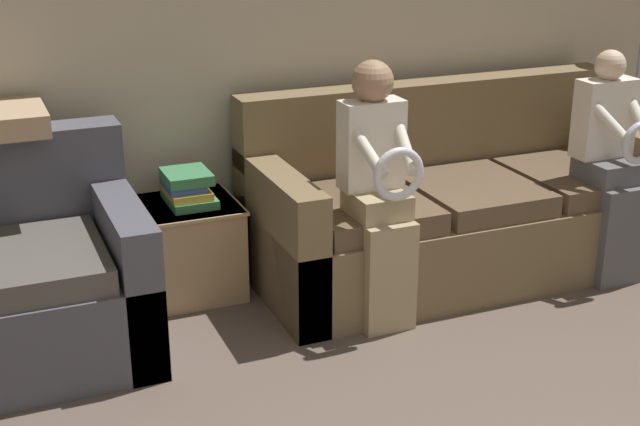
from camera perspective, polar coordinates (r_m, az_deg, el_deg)
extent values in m
cube|color=beige|center=(4.57, -4.21, 12.11)|extent=(6.80, 0.06, 2.55)
cube|color=brown|center=(4.72, 8.94, -1.34)|extent=(2.17, 0.92, 0.40)
cube|color=brown|center=(4.86, 7.05, 5.30)|extent=(2.17, 0.20, 0.54)
cube|color=brown|center=(4.26, -2.64, -1.58)|extent=(0.16, 0.92, 0.68)
cube|color=brown|center=(5.25, 18.47, 1.65)|extent=(0.16, 0.92, 0.68)
cube|color=brown|center=(4.27, 2.71, 0.22)|extent=(0.58, 0.68, 0.11)
cube|color=brown|center=(4.55, 9.76, 1.24)|extent=(0.58, 0.68, 0.11)
cube|color=brown|center=(4.90, 15.91, 2.12)|extent=(0.58, 0.68, 0.11)
cube|color=#4C4C56|center=(4.02, -12.39, -3.52)|extent=(0.16, 0.92, 0.66)
cube|color=#514C47|center=(3.84, -17.94, -3.06)|extent=(0.58, 0.68, 0.11)
cube|color=tan|center=(4.03, 4.44, -4.16)|extent=(0.24, 0.10, 0.51)
cube|color=tan|center=(4.03, 3.66, 0.64)|extent=(0.24, 0.28, 0.11)
cube|color=silver|center=(4.01, 3.30, 4.41)|extent=(0.28, 0.14, 0.40)
sphere|color=#A37A5B|center=(3.94, 3.38, 8.41)|extent=(0.19, 0.19, 0.19)
torus|color=silver|center=(3.80, 5.05, 2.49)|extent=(0.24, 0.04, 0.24)
cylinder|color=silver|center=(3.85, 2.92, 4.19)|extent=(0.10, 0.31, 0.22)
cylinder|color=silver|center=(3.93, 5.40, 4.46)|extent=(0.10, 0.31, 0.22)
cube|color=#56565B|center=(4.73, 18.62, -1.44)|extent=(0.25, 0.10, 0.51)
cube|color=#56565B|center=(4.72, 17.95, 2.65)|extent=(0.25, 0.28, 0.11)
cube|color=silver|center=(4.71, 17.74, 5.82)|extent=(0.30, 0.14, 0.39)
sphere|color=beige|center=(4.66, 18.09, 8.98)|extent=(0.15, 0.15, 0.15)
torus|color=silver|center=(4.53, 19.82, 4.24)|extent=(0.21, 0.04, 0.21)
cylinder|color=silver|center=(4.54, 17.95, 5.67)|extent=(0.12, 0.31, 0.22)
cylinder|color=silver|center=(4.67, 19.71, 5.83)|extent=(0.12, 0.31, 0.22)
cube|color=tan|center=(4.45, -8.34, -2.23)|extent=(0.46, 0.47, 0.47)
cube|color=tan|center=(4.36, -8.49, 0.52)|extent=(0.48, 0.49, 0.02)
cube|color=#3D8451|center=(4.36, -8.35, 0.92)|extent=(0.22, 0.31, 0.04)
cube|color=gold|center=(4.35, -8.57, 1.43)|extent=(0.19, 0.31, 0.04)
cube|color=#33569E|center=(4.33, -8.74, 1.80)|extent=(0.18, 0.24, 0.03)
cube|color=#3D8451|center=(4.31, -8.54, 2.33)|extent=(0.21, 0.25, 0.05)
cylinder|color=#2D2B28|center=(5.85, 18.73, 0.14)|extent=(0.26, 0.26, 0.02)
cylinder|color=#B7B7BC|center=(5.64, 19.65, 7.85)|extent=(0.03, 0.03, 1.59)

